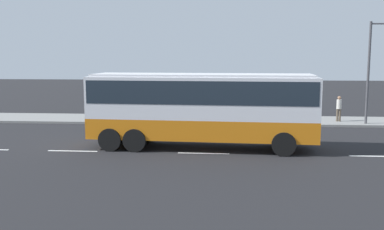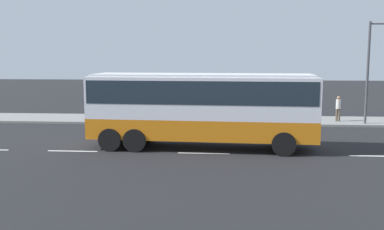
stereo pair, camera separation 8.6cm
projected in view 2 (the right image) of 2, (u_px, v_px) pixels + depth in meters
ground_plane at (238, 146)px, 21.86m from camera, size 120.00×120.00×0.00m
sidewalk_curb at (234, 120)px, 30.15m from camera, size 80.00×4.00×0.15m
lane_centreline at (293, 155)px, 19.98m from camera, size 47.57×0.16×0.01m
coach_bus at (202, 103)px, 21.14m from camera, size 11.03×3.27×3.64m
pedestrian_near_curb at (338, 107)px, 29.09m from camera, size 0.32×0.32×1.69m
street_lamp at (371, 65)px, 27.72m from camera, size 1.67×0.24×6.50m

